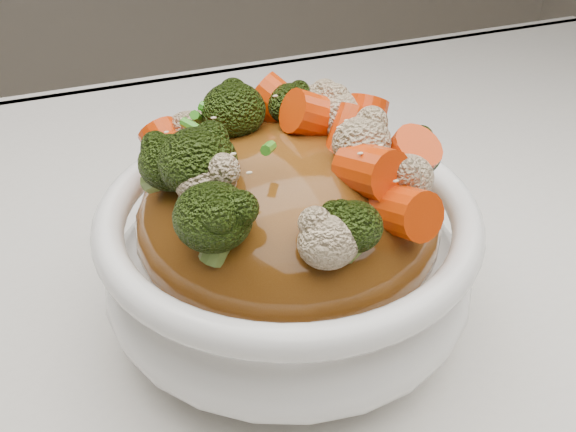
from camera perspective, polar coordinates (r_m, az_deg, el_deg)
name	(u,v)px	position (r m, az deg, el deg)	size (l,w,h in m)	color
tablecloth	(293,298)	(0.52, 0.45, -6.95)	(1.20, 0.80, 0.04)	white
bowl	(288,261)	(0.45, 0.00, -3.81)	(0.24, 0.24, 0.09)	white
sauce_base	(288,220)	(0.43, 0.00, -0.37)	(0.19, 0.19, 0.11)	#623610
carrots	(288,122)	(0.39, 0.00, 7.97)	(0.19, 0.19, 0.06)	#DF3D07
broccoli	(288,124)	(0.39, 0.00, 7.82)	(0.19, 0.19, 0.05)	black
cauliflower	(288,127)	(0.39, 0.00, 7.53)	(0.19, 0.19, 0.04)	beige
scallions	(288,120)	(0.39, 0.00, 8.12)	(0.14, 0.14, 0.02)	#3C9422
sesame_seeds	(288,120)	(0.39, 0.00, 8.12)	(0.17, 0.17, 0.01)	beige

